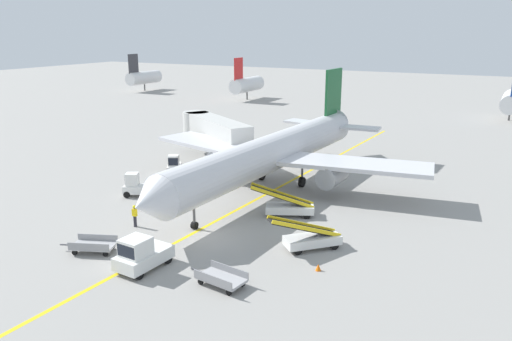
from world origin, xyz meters
TOP-DOWN VIEW (x-y plane):
  - ground_plane at (0.00, 0.00)m, footprint 300.00×300.00m
  - taxi_line_yellow at (-0.83, 5.00)m, footprint 5.11×79.87m
  - airliner at (-0.80, 12.85)m, footprint 28.56×35.33m
  - jet_bridge at (-11.67, 19.15)m, footprint 12.19×8.95m
  - pushback_tug at (-0.65, -6.12)m, footprint 2.17×3.73m
  - baggage_tug_near_wing at (-11.68, 11.97)m, footprint 2.36×2.73m
  - baggage_tug_by_cargo_door at (-10.53, 4.79)m, footprint 2.73×2.28m
  - belt_loader_forward_hold at (3.49, 6.61)m, footprint 5.07×3.23m
  - belt_loader_aft_hold at (7.42, 1.59)m, footprint 4.36×4.47m
  - baggage_cart_loaded at (4.77, -5.62)m, footprint 3.83×1.93m
  - baggage_cart_empty_trailing at (-5.16, -5.68)m, footprint 3.79×2.48m
  - ground_crew_marshaller at (-5.72, -0.88)m, footprint 0.36×0.24m
  - safety_cone_nose_left at (-9.23, 16.87)m, footprint 0.36×0.36m
  - safety_cone_nose_right at (-4.78, 10.51)m, footprint 0.36×0.36m
  - safety_cone_wingtip_left at (-10.74, 9.10)m, footprint 0.36×0.36m
  - safety_cone_wingtip_right at (9.06, -1.20)m, footprint 0.36×0.36m
  - distant_aircraft_far_left at (-62.16, 67.65)m, footprint 3.00×10.10m
  - distant_aircraft_mid_left at (-32.63, 65.22)m, footprint 3.00×10.10m
  - distant_aircraft_mid_right at (17.24, 63.04)m, footprint 3.00×10.10m

SIDE VIEW (x-z plane):
  - ground_plane at x=0.00m, z-range 0.00..0.00m
  - taxi_line_yellow at x=-0.83m, z-range 0.00..0.01m
  - safety_cone_nose_left at x=-9.23m, z-range 0.00..0.44m
  - safety_cone_nose_right at x=-4.78m, z-range 0.00..0.44m
  - safety_cone_wingtip_left at x=-10.74m, z-range 0.00..0.44m
  - safety_cone_wingtip_right at x=9.06m, z-range 0.00..0.44m
  - baggage_cart_loaded at x=4.77m, z-range 0.00..0.94m
  - baggage_cart_empty_trailing at x=-5.16m, z-range 0.00..0.94m
  - belt_loader_forward_hold at x=3.49m, z-range -0.52..2.07m
  - belt_loader_aft_hold at x=7.42m, z-range -0.52..2.07m
  - ground_crew_marshaller at x=-5.72m, z-range 0.06..1.76m
  - baggage_tug_near_wing at x=-11.68m, z-range -0.12..1.98m
  - baggage_tug_by_cargo_door at x=-10.53m, z-range -0.12..1.98m
  - pushback_tug at x=-0.65m, z-range -0.11..2.09m
  - distant_aircraft_far_left at x=-62.16m, z-range -1.18..7.62m
  - distant_aircraft_mid_left at x=-32.63m, z-range -1.18..7.62m
  - distant_aircraft_mid_right at x=17.24m, z-range -1.18..7.62m
  - airliner at x=-0.80m, z-range -1.63..8.47m
  - jet_bridge at x=-11.67m, z-range 1.12..5.97m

